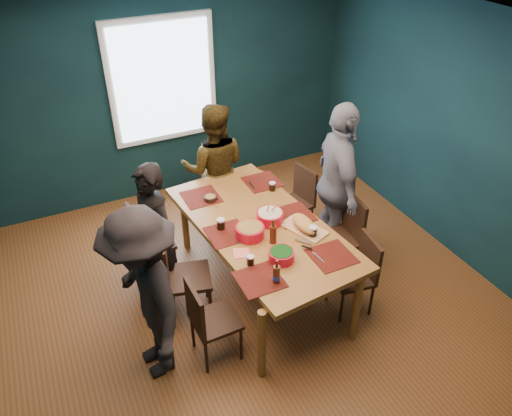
{
  "coord_description": "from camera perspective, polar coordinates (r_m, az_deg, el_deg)",
  "views": [
    {
      "loc": [
        -1.52,
        -3.39,
        3.71
      ],
      "look_at": [
        0.18,
        0.16,
        1.02
      ],
      "focal_mm": 35.0,
      "sensor_mm": 36.0,
      "label": 1
    }
  ],
  "objects": [
    {
      "name": "bowl_salad",
      "position": [
        4.69,
        -0.7,
        -2.66
      ],
      "size": [
        0.28,
        0.28,
        0.11
      ],
      "color": "red",
      "rests_on": "dining_table"
    },
    {
      "name": "small_bowl",
      "position": [
        5.23,
        -5.23,
        1.13
      ],
      "size": [
        0.13,
        0.13,
        0.05
      ],
      "color": "black",
      "rests_on": "dining_table"
    },
    {
      "name": "bowl_herbs",
      "position": [
        4.43,
        2.91,
        -5.4
      ],
      "size": [
        0.23,
        0.23,
        0.1
      ],
      "color": "red",
      "rests_on": "dining_table"
    },
    {
      "name": "room",
      "position": [
        4.6,
        -2.52,
        3.67
      ],
      "size": [
        5.01,
        5.01,
        2.71
      ],
      "color": "brown",
      "rests_on": "ground"
    },
    {
      "name": "bowl_dumpling",
      "position": [
        4.88,
        1.6,
        -0.98
      ],
      "size": [
        0.27,
        0.27,
        0.25
      ],
      "color": "red",
      "rests_on": "dining_table"
    },
    {
      "name": "napkin_c",
      "position": [
        4.54,
        8.11,
        -5.42
      ],
      "size": [
        0.17,
        0.17,
        0.0
      ],
      "primitive_type": "cube",
      "rotation": [
        0.0,
        0.0,
        0.54
      ],
      "color": "#F07265",
      "rests_on": "dining_table"
    },
    {
      "name": "chair_left_far",
      "position": [
        5.35,
        -12.57,
        -3.39
      ],
      "size": [
        0.4,
        0.4,
        0.87
      ],
      "rotation": [
        0.0,
        0.0,
        0.01
      ],
      "color": "black",
      "rests_on": "floor"
    },
    {
      "name": "cola_glass_d",
      "position": [
        4.79,
        -4.04,
        -1.8
      ],
      "size": [
        0.08,
        0.08,
        0.11
      ],
      "color": "black",
      "rests_on": "dining_table"
    },
    {
      "name": "chair_right_far",
      "position": [
        5.93,
        4.89,
        1.32
      ],
      "size": [
        0.45,
        0.45,
        0.84
      ],
      "rotation": [
        0.0,
        0.0,
        0.18
      ],
      "color": "black",
      "rests_on": "floor"
    },
    {
      "name": "person_near_left",
      "position": [
        4.21,
        -12.51,
        -9.88
      ],
      "size": [
        0.69,
        1.12,
        1.67
      ],
      "primitive_type": "imported",
      "rotation": [
        0.0,
        0.0,
        4.78
      ],
      "color": "black",
      "rests_on": "floor"
    },
    {
      "name": "dining_table",
      "position": [
        4.93,
        0.57,
        -2.61
      ],
      "size": [
        1.31,
        2.29,
        0.83
      ],
      "rotation": [
        0.0,
        0.0,
        0.1
      ],
      "color": "olive",
      "rests_on": "floor"
    },
    {
      "name": "chair_right_near",
      "position": [
        4.99,
        11.75,
        -6.88
      ],
      "size": [
        0.42,
        0.42,
        0.83
      ],
      "rotation": [
        0.0,
        0.0,
        -0.14
      ],
      "color": "black",
      "rests_on": "floor"
    },
    {
      "name": "napkin_b",
      "position": [
        4.53,
        -1.66,
        -5.16
      ],
      "size": [
        0.19,
        0.19,
        0.0
      ],
      "primitive_type": "cube",
      "rotation": [
        0.0,
        0.0,
        -0.32
      ],
      "color": "#F07265",
      "rests_on": "dining_table"
    },
    {
      "name": "chair_left_mid",
      "position": [
        4.81,
        -8.94,
        -7.18
      ],
      "size": [
        0.52,
        0.52,
        0.95
      ],
      "rotation": [
        0.0,
        0.0,
        -0.25
      ],
      "color": "black",
      "rests_on": "floor"
    },
    {
      "name": "person_right",
      "position": [
        5.41,
        9.35,
        2.71
      ],
      "size": [
        0.73,
        1.15,
        1.83
      ],
      "primitive_type": "imported",
      "rotation": [
        0.0,
        0.0,
        1.28
      ],
      "color": "silver",
      "rests_on": "floor"
    },
    {
      "name": "cola_glass_a",
      "position": [
        4.38,
        -0.64,
        -5.96
      ],
      "size": [
        0.07,
        0.07,
        0.09
      ],
      "color": "black",
      "rests_on": "dining_table"
    },
    {
      "name": "beer_bottle_a",
      "position": [
        4.18,
        2.35,
        -7.61
      ],
      "size": [
        0.07,
        0.07,
        0.24
      ],
      "color": "#481C0C",
      "rests_on": "dining_table"
    },
    {
      "name": "person_back",
      "position": [
        5.87,
        -4.77,
        4.49
      ],
      "size": [
        0.96,
        0.87,
        1.6
      ],
      "primitive_type": "imported",
      "rotation": [
        0.0,
        0.0,
        2.73
      ],
      "color": "black",
      "rests_on": "floor"
    },
    {
      "name": "chair_right_mid",
      "position": [
        5.36,
        10.07,
        -2.57
      ],
      "size": [
        0.45,
        0.45,
        0.92
      ],
      "rotation": [
        0.0,
        0.0,
        -0.09
      ],
      "color": "black",
      "rests_on": "floor"
    },
    {
      "name": "person_far_left",
      "position": [
        4.93,
        -11.6,
        -3.17
      ],
      "size": [
        0.53,
        0.65,
        1.53
      ],
      "primitive_type": "imported",
      "rotation": [
        0.0,
        0.0,
        5.04
      ],
      "color": "black",
      "rests_on": "floor"
    },
    {
      "name": "cola_glass_b",
      "position": [
        4.71,
        6.53,
        -2.65
      ],
      "size": [
        0.08,
        0.08,
        0.11
      ],
      "color": "black",
      "rests_on": "dining_table"
    },
    {
      "name": "chair_left_near",
      "position": [
        4.43,
        -5.71,
        -12.31
      ],
      "size": [
        0.4,
        0.4,
        0.86
      ],
      "rotation": [
        0.0,
        0.0,
        0.02
      ],
      "color": "black",
      "rests_on": "floor"
    },
    {
      "name": "cola_glass_c",
      "position": [
        5.37,
        1.88,
        2.53
      ],
      "size": [
        0.07,
        0.07,
        0.1
      ],
      "color": "black",
      "rests_on": "dining_table"
    },
    {
      "name": "napkin_a",
      "position": [
        5.05,
        4.26,
        -0.51
      ],
      "size": [
        0.18,
        0.18,
        0.0
      ],
      "primitive_type": "cube",
      "rotation": [
        0.0,
        0.0,
        0.15
      ],
      "color": "#F07265",
      "rests_on": "dining_table"
    },
    {
      "name": "cutting_board",
      "position": [
        4.8,
        5.51,
        -1.94
      ],
      "size": [
        0.37,
        0.57,
        0.12
      ],
      "rotation": [
        0.0,
        0.0,
        0.37
      ],
      "color": "tan",
      "rests_on": "dining_table"
    },
    {
      "name": "beer_bottle_b",
      "position": [
        4.6,
        1.97,
        -2.96
      ],
      "size": [
        0.07,
        0.07,
        0.25
      ],
      "color": "#481C0C",
      "rests_on": "dining_table"
    }
  ]
}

